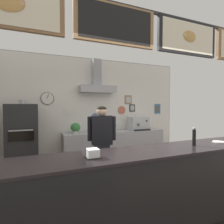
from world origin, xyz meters
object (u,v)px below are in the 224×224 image
Objects in this scene: pizza_oven at (23,140)px; espresso_machine at (138,123)px; potted_thyme at (97,127)px; potted_sage at (107,127)px; condiment_plate at (219,142)px; napkin_holder at (93,153)px; potted_oregano at (75,128)px; pepper_grinder at (194,136)px; shop_worker at (102,144)px.

espresso_machine is at bearing 2.17° from pizza_oven.
pizza_oven is at bearing -174.91° from potted_thyme.
potted_sage is at bearing 4.87° from pizza_oven.
napkin_holder is at bearing -178.90° from condiment_plate.
potted_oregano is at bearing 82.74° from napkin_holder.
espresso_machine is 3.01m from pepper_grinder.
pizza_oven is 6.77× the size of pepper_grinder.
pizza_oven is 3.66m from pepper_grinder.
condiment_plate is at bearing -76.05° from potted_sage.
shop_worker is 6.58× the size of potted_sage.
potted_sage is 0.94× the size of pepper_grinder.
pepper_grinder is at bearing -86.39° from potted_sage.
shop_worker is 5.82× the size of potted_oregano.
potted_sage is (2.18, 0.19, 0.19)m from pizza_oven.
potted_oregano is (1.26, 0.14, 0.20)m from pizza_oven.
potted_oregano is 0.63m from potted_thyme.
pepper_grinder is at bearing -80.76° from potted_thyme.
pepper_grinder is (-0.54, -0.03, 0.12)m from condiment_plate.
potted_thyme is at bearing 99.24° from pepper_grinder.
condiment_plate is (1.64, -2.88, 0.04)m from potted_oregano.
pizza_oven is 11.08× the size of napkin_holder.
potted_thyme is at bearing -91.50° from shop_worker.
potted_oregano is at bearing -177.09° from potted_sage.
napkin_holder reaches higher than potted_sage.
condiment_plate is (2.90, -2.74, 0.24)m from pizza_oven.
potted_oregano is 1.25× the size of potted_thyme.
condiment_plate is (1.02, -2.91, 0.06)m from potted_thyme.
potted_sage is 3.02m from condiment_plate.
pizza_oven is at bearing 130.43° from pepper_grinder.
potted_thyme is (-1.31, 0.05, -0.08)m from espresso_machine.
shop_worker is 6.21× the size of pepper_grinder.
pizza_oven reaches higher than condiment_plate.
shop_worker is 2.25m from espresso_machine.
pizza_oven reaches higher than espresso_machine.
napkin_holder is (-1.29, -2.97, 0.09)m from potted_sage.
espresso_machine is 2.88m from condiment_plate.
napkin_holder reaches higher than potted_thyme.
potted_sage is at bearing 103.95° from condiment_plate.
espresso_machine reaches higher than napkin_holder.
potted_sage is 0.29m from potted_thyme.
potted_sage reaches higher than potted_thyme.
espresso_machine reaches higher than potted_thyme.
potted_oregano is at bearing 6.29° from pizza_oven.
napkin_holder is (-0.61, -1.45, 0.23)m from shop_worker.
pepper_grinder reaches higher than potted_sage.
potted_oregano is at bearing -177.33° from potted_thyme.
pepper_grinder is (0.19, -2.96, 0.18)m from potted_sage.
espresso_machine is at bearing 51.59° from napkin_holder.
condiment_plate is 0.69× the size of pepper_grinder.
pizza_oven is 3.05× the size of espresso_machine.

